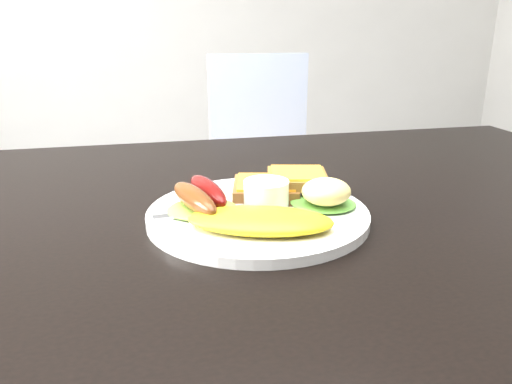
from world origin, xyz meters
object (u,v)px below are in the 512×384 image
dining_table (296,215)px  person (190,99)px  dining_chair (269,183)px  plate (258,215)px

dining_table → person: 0.56m
dining_chair → person: person is taller
dining_table → plate: (-0.06, -0.05, 0.03)m
dining_table → dining_chair: size_ratio=3.35×
dining_chair → person: 0.66m
dining_chair → dining_table: bearing=-101.2°
dining_chair → person: bearing=-122.8°
person → plate: bearing=108.0°
person → plate: person is taller
dining_table → plate: bearing=-141.5°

